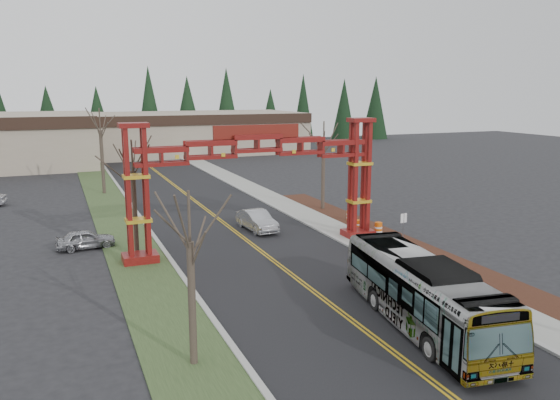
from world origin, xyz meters
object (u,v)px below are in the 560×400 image
bare_tree_right_far (324,146)px  street_sign (404,223)px  bare_tree_median_far (100,131)px  barrel_south (378,229)px  transit_bus (422,292)px  retail_building_east (190,132)px  gateway_arch (257,164)px  bare_tree_median_near (190,243)px  parked_car_near_a (86,239)px  barrel_mid (359,226)px  bare_tree_median_mid (133,172)px  silver_sedan (257,220)px  barrel_north (350,216)px

bare_tree_right_far → street_sign: bare_tree_right_far is taller
bare_tree_median_far → street_sign: 34.41m
bare_tree_median_far → barrel_south: 32.03m
transit_bus → bare_tree_right_far: bearing=81.6°
retail_building_east → transit_bus: size_ratio=3.20×
gateway_arch → retail_building_east: (10.00, 61.95, -2.47)m
bare_tree_median_near → transit_bus: bearing=-2.4°
parked_car_near_a → bare_tree_median_near: bearing=-175.8°
bare_tree_median_near → bare_tree_right_far: (18.00, 24.12, 0.81)m
bare_tree_median_far → barrel_south: bare_tree_median_far is taller
gateway_arch → bare_tree_median_far: 26.97m
street_sign → barrel_mid: (-0.77, 4.74, -1.25)m
transit_bus → bare_tree_median_far: size_ratio=1.31×
bare_tree_median_mid → barrel_mid: (16.86, -0.07, -5.21)m
bare_tree_median_far → bare_tree_right_far: bearing=-41.6°
barrel_south → bare_tree_median_mid: bearing=174.3°
parked_car_near_a → barrel_mid: parked_car_near_a is taller
bare_tree_median_far → street_sign: bare_tree_median_far is taller
parked_car_near_a → barrel_south: 21.21m
silver_sedan → barrel_south: (7.82, -5.24, -0.25)m
bare_tree_median_far → transit_bus: bearing=-75.3°
parked_car_near_a → barrel_north: (20.98, -0.01, -0.19)m
barrel_mid → barrel_north: (1.09, 3.34, -0.00)m
gateway_arch → barrel_south: 11.02m
bare_tree_median_near → bare_tree_median_far: (0.00, 40.08, 1.61)m
barrel_mid → retail_building_east: bearing=88.9°
street_sign → barrel_north: (0.32, 8.08, -1.26)m
retail_building_east → bare_tree_median_near: bare_tree_median_near is taller
bare_tree_median_mid → barrel_mid: size_ratio=8.00×
transit_bus → bare_tree_median_mid: bare_tree_median_mid is taller
parked_car_near_a → street_sign: bearing=-116.2°
gateway_arch → barrel_mid: size_ratio=18.77×
silver_sedan → bare_tree_median_mid: bearing=-164.9°
retail_building_east → barrel_north: retail_building_east is taller
bare_tree_median_near → barrel_north: size_ratio=7.42×
barrel_mid → barrel_north: size_ratio=1.01×
bare_tree_median_near → barrel_south: size_ratio=6.53×
bare_tree_median_mid → bare_tree_right_far: 19.85m
transit_bus → street_sign: size_ratio=4.92×
silver_sedan → bare_tree_median_far: bearing=110.5°
barrel_mid → bare_tree_median_far: bearing=124.7°
silver_sedan → bare_tree_median_mid: bare_tree_median_mid is taller
bare_tree_median_near → barrel_mid: bearing=42.9°
barrel_south → barrel_north: size_ratio=1.14×
bare_tree_median_near → barrel_mid: size_ratio=7.35×
bare_tree_median_far → bare_tree_right_far: size_ratio=1.11×
parked_car_near_a → bare_tree_median_mid: bearing=-142.0°
street_sign → transit_bus: bearing=-121.4°
retail_building_east → silver_sedan: (-8.25, -57.03, -2.72)m
bare_tree_median_far → barrel_mid: bare_tree_median_far is taller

